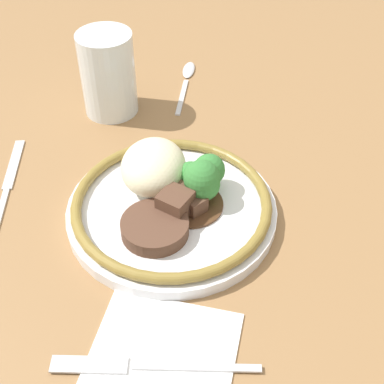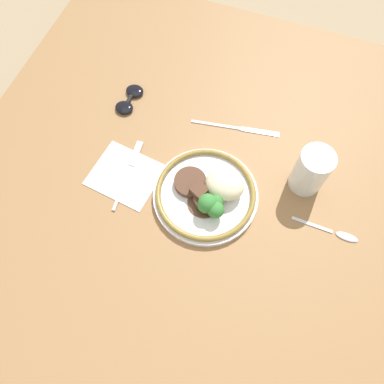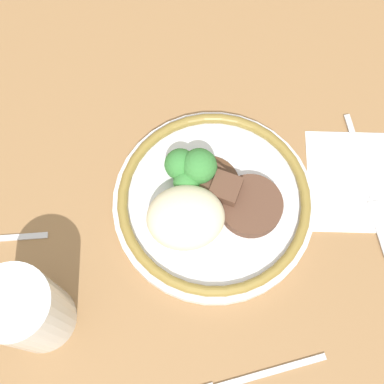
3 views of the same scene
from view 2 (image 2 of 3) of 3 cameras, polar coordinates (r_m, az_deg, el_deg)
name	(u,v)px [view 2 (image 2 of 3)]	position (r m, az deg, el deg)	size (l,w,h in m)	color
ground_plane	(218,209)	(0.86, 4.02, -2.64)	(8.00, 8.00, 0.00)	#998466
dining_table	(219,207)	(0.85, 4.09, -2.25)	(1.23, 1.21, 0.03)	olive
napkin	(125,175)	(0.88, -10.13, 2.57)	(0.17, 0.15, 0.00)	white
plate	(208,193)	(0.82, 2.48, -0.21)	(0.23, 0.23, 0.07)	white
juice_glass	(310,172)	(0.85, 17.61, 2.98)	(0.07, 0.07, 0.11)	yellow
fork	(130,168)	(0.88, -9.41, 3.68)	(0.03, 0.18, 0.00)	silver
knife	(238,128)	(0.93, 7.08, 9.60)	(0.22, 0.04, 0.00)	silver
spoon	(338,234)	(0.87, 21.37, -5.95)	(0.15, 0.02, 0.01)	silver
sunglasses	(129,99)	(0.98, -9.51, 13.78)	(0.05, 0.10, 0.01)	black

